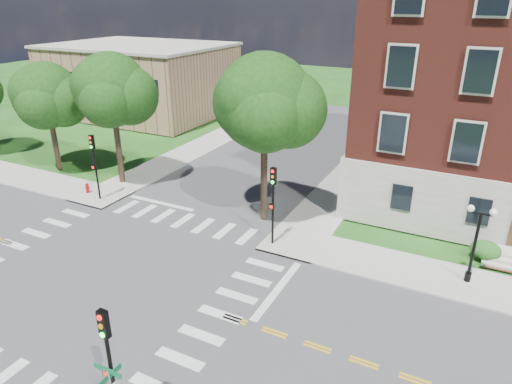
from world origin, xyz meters
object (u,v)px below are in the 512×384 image
at_px(traffic_signal_nw, 94,159).
at_px(twin_lamp_west, 476,240).
at_px(fire_hydrant, 87,188).
at_px(traffic_signal_ne, 273,196).
at_px(traffic_signal_se, 108,356).

distance_m(traffic_signal_nw, twin_lamp_west, 24.64).
distance_m(twin_lamp_west, fire_hydrant, 26.36).
relative_size(traffic_signal_ne, fire_hydrant, 6.40).
height_order(traffic_signal_se, fire_hydrant, traffic_signal_se).
xyz_separation_m(traffic_signal_ne, fire_hydrant, (-15.61, 0.70, -2.72)).
distance_m(traffic_signal_nw, fire_hydrant, 3.22).
relative_size(traffic_signal_ne, traffic_signal_nw, 1.00).
distance_m(traffic_signal_ne, traffic_signal_nw, 13.95).
relative_size(traffic_signal_se, fire_hydrant, 6.40).
xyz_separation_m(traffic_signal_se, twin_lamp_west, (10.08, 14.78, -0.66)).
bearing_deg(fire_hydrant, traffic_signal_se, -41.74).
distance_m(traffic_signal_se, traffic_signal_nw, 20.17).
bearing_deg(traffic_signal_se, traffic_signal_nw, 136.12).
relative_size(traffic_signal_se, twin_lamp_west, 1.13).
height_order(traffic_signal_ne, twin_lamp_west, traffic_signal_ne).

